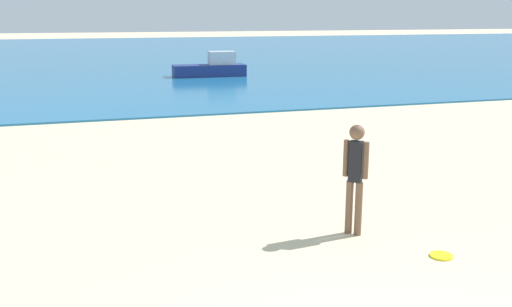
# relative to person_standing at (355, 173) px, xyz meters

# --- Properties ---
(water) EXTENTS (160.00, 60.00, 0.06)m
(water) POSITION_rel_person_standing_xyz_m (-1.26, 40.10, -0.87)
(water) COLOR #1E6B9E
(water) RESTS_ON ground
(person_standing) EXTENTS (0.28, 0.28, 1.58)m
(person_standing) POSITION_rel_person_standing_xyz_m (0.00, 0.00, 0.00)
(person_standing) COLOR brown
(person_standing) RESTS_ON ground
(frisbee) EXTENTS (0.29, 0.29, 0.03)m
(frisbee) POSITION_rel_person_standing_xyz_m (0.74, -1.05, -0.88)
(frisbee) COLOR yellow
(frisbee) RESTS_ON ground
(boat_near) EXTENTS (3.59, 1.29, 1.21)m
(boat_near) POSITION_rel_person_standing_xyz_m (2.72, 20.79, -0.42)
(boat_near) COLOR navy
(boat_near) RESTS_ON water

